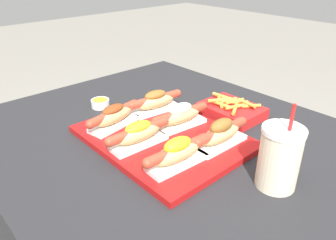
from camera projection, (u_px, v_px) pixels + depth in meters
The scene contains 11 objects.
patio_table at pixel (182, 236), 1.08m from camera, with size 1.27×0.95×0.72m.
serving_tray at pixel (163, 137), 0.93m from camera, with size 0.45×0.35×0.02m.
hot_dog_0 at pixel (114, 116), 0.96m from camera, with size 0.09×0.20×0.07m.
hot_dog_1 at pixel (138, 134), 0.87m from camera, with size 0.07×0.20×0.07m.
hot_dog_2 at pixel (177, 152), 0.78m from camera, with size 0.07×0.20×0.07m.
hot_dog_3 at pixel (155, 101), 1.05m from camera, with size 0.08×0.20×0.07m.
hot_dog_4 at pixel (180, 116), 0.96m from camera, with size 0.08×0.20×0.07m.
hot_dog_5 at pixel (221, 133), 0.86m from camera, with size 0.06×0.20×0.08m.
sauce_bowl at pixel (100, 103), 1.13m from camera, with size 0.06×0.06×0.03m.
drink_cup at pixel (279, 158), 0.72m from camera, with size 0.09×0.09×0.21m.
fries_basket at pixel (232, 110), 1.07m from camera, with size 0.19×0.14×0.06m.
Camera 1 is at (0.56, -0.56, 1.20)m, focal length 35.00 mm.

